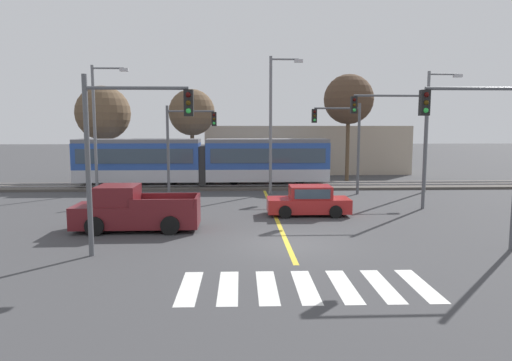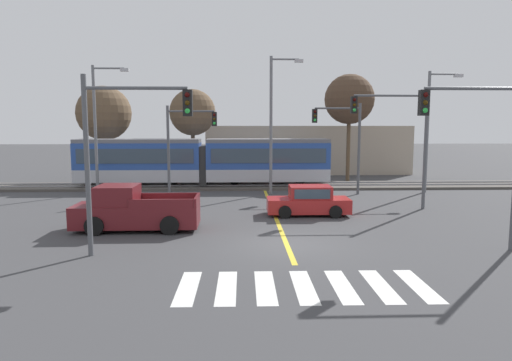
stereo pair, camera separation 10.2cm
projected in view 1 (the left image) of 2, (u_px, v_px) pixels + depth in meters
name	position (u px, v px, depth m)	size (l,w,h in m)	color
ground_plane	(287.00, 245.00, 17.62)	(200.00, 200.00, 0.00)	#3D3D3F
track_bed	(263.00, 186.00, 34.21)	(120.00, 4.00, 0.18)	#4C4742
rail_near	(263.00, 185.00, 33.48)	(120.00, 0.08, 0.10)	#939399
rail_far	(262.00, 183.00, 34.91)	(120.00, 0.08, 0.10)	#939399
light_rail_tram	(203.00, 160.00, 33.79)	(18.50, 2.64, 3.43)	#B7BAC1
crosswalk_stripe_0	(189.00, 288.00, 12.89)	(0.56, 2.80, 0.01)	silver
crosswalk_stripe_1	(228.00, 287.00, 12.93)	(0.56, 2.80, 0.01)	silver
crosswalk_stripe_2	(267.00, 287.00, 12.96)	(0.56, 2.80, 0.01)	silver
crosswalk_stripe_3	(305.00, 286.00, 13.00)	(0.56, 2.80, 0.01)	silver
crosswalk_stripe_4	(344.00, 286.00, 13.04)	(0.56, 2.80, 0.01)	silver
crosswalk_stripe_5	(382.00, 286.00, 13.07)	(0.56, 2.80, 0.01)	silver
crosswalk_stripe_6	(420.00, 285.00, 13.11)	(0.56, 2.80, 0.01)	silver
lane_centre_line	(275.00, 214.00, 23.61)	(0.20, 17.40, 0.01)	gold
sedan_crossing	(309.00, 202.00, 23.41)	(4.23, 1.97, 1.52)	#B22323
pickup_truck	(134.00, 211.00, 20.01)	(5.41, 2.26, 1.98)	maroon
traffic_light_far_left	(185.00, 137.00, 29.47)	(3.25, 0.38, 5.86)	#515459
traffic_light_near_left	(123.00, 138.00, 15.65)	(3.75, 0.38, 6.30)	#515459
traffic_light_far_right	(343.00, 134.00, 30.16)	(3.25, 0.38, 6.05)	#515459
traffic_light_near_right	(486.00, 137.00, 16.31)	(3.75, 0.38, 6.30)	#515459
traffic_light_mid_right	(401.00, 130.00, 24.70)	(4.25, 0.38, 6.52)	#515459
street_lamp_west	(98.00, 121.00, 30.45)	(2.46, 0.28, 8.55)	slate
street_lamp_centre	(274.00, 117.00, 30.27)	(2.20, 0.28, 9.10)	slate
street_lamp_east	(430.00, 124.00, 31.03)	(2.35, 0.28, 8.22)	slate
bare_tree_far_west	(103.00, 113.00, 36.81)	(4.39, 4.39, 7.79)	brown
bare_tree_west	(192.00, 113.00, 37.28)	(3.78, 3.78, 7.56)	brown
bare_tree_east	(349.00, 100.00, 37.41)	(4.08, 4.08, 8.78)	brown
building_backdrop_far	(305.00, 149.00, 45.07)	(19.33, 6.00, 4.57)	tan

